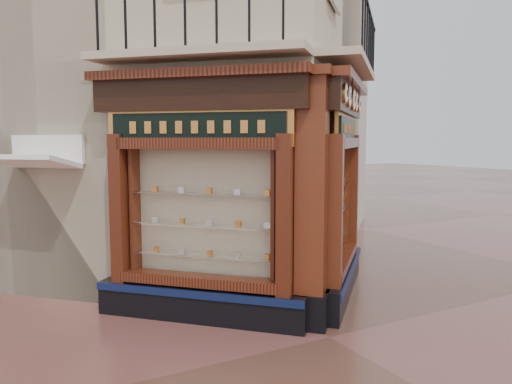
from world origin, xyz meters
TOP-DOWN VIEW (x-y plane):
  - ground at (0.00, 0.00)m, footprint 80.00×80.00m
  - main_building at (0.00, 6.16)m, footprint 11.31×11.31m
  - neighbour_left at (-2.47, 8.63)m, footprint 11.31×11.31m
  - neighbour_right at (2.47, 8.63)m, footprint 11.31×11.31m
  - shopfront_left at (-1.41, 1.57)m, footprint 2.86×2.86m
  - shopfront_right at (1.41, 1.57)m, footprint 2.86×2.86m
  - corner_pilaster at (0.00, 0.50)m, footprint 0.85×0.85m
  - balcony at (0.00, 1.49)m, footprint 5.94×2.97m
  - clock_a at (0.59, 0.49)m, footprint 0.25×0.25m
  - clock_b at (0.99, 0.88)m, footprint 0.30×0.30m
  - clock_c at (1.51, 1.40)m, footprint 0.32×0.32m
  - clock_d at (1.90, 1.80)m, footprint 0.30×0.30m
  - clock_e at (2.38, 2.28)m, footprint 0.27×0.27m
  - awning at (-3.68, 3.47)m, footprint 1.65×1.65m
  - signboard_left at (-1.46, 1.51)m, footprint 2.22×2.22m
  - signboard_right at (1.46, 1.51)m, footprint 1.90×1.90m

SIDE VIEW (x-z plane):
  - ground at x=0.00m, z-range 0.00..0.00m
  - awning at x=-3.68m, z-range -0.13..0.13m
  - corner_pilaster at x=0.00m, z-range -0.04..3.94m
  - shopfront_left at x=-1.41m, z-range -0.01..3.97m
  - shopfront_right at x=1.41m, z-range -0.01..3.97m
  - signboard_left at x=-1.46m, z-range 2.80..3.40m
  - signboard_right at x=1.46m, z-range 2.85..3.35m
  - clock_b at x=0.99m, z-range 3.44..3.80m
  - clock_c at x=1.51m, z-range 3.42..3.82m
  - clock_e at x=2.38m, z-range 3.45..3.79m
  - clock_a at x=0.59m, z-range 3.47..3.77m
  - clock_d at x=1.90m, z-range 3.43..3.81m
  - balcony at x=0.00m, z-range 3.70..4.73m
  - neighbour_left at x=-2.47m, z-range 0.00..11.00m
  - neighbour_right at x=2.47m, z-range 0.00..11.00m
  - main_building at x=0.00m, z-range 0.00..12.00m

